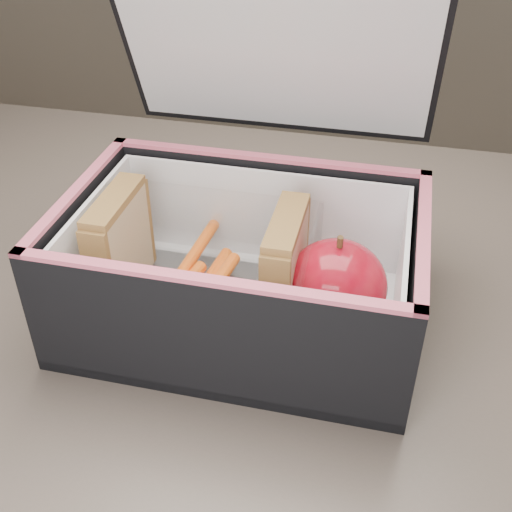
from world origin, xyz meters
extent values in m
cube|color=brown|center=(0.00, 0.00, 0.73)|extent=(1.20, 0.80, 0.03)
cube|color=black|center=(0.01, 0.14, 0.95)|extent=(0.29, 0.08, 0.18)
cube|color=tan|center=(-0.11, 0.00, 0.81)|extent=(0.01, 0.08, 0.09)
cube|color=#CD5C69|center=(-0.10, 0.00, 0.81)|extent=(0.01, 0.08, 0.08)
cube|color=tan|center=(-0.09, 0.00, 0.81)|extent=(0.01, 0.08, 0.09)
cube|color=olive|center=(-0.10, 0.00, 0.86)|extent=(0.02, 0.09, 0.01)
cube|color=tan|center=(0.04, 0.00, 0.81)|extent=(0.01, 0.08, 0.09)
cube|color=#CD5C69|center=(0.05, 0.00, 0.81)|extent=(0.01, 0.08, 0.08)
cube|color=tan|center=(0.06, 0.00, 0.81)|extent=(0.01, 0.08, 0.09)
cube|color=olive|center=(0.05, 0.00, 0.86)|extent=(0.02, 0.09, 0.01)
cylinder|color=orange|center=(-0.01, -0.02, 0.77)|extent=(0.03, 0.09, 0.01)
cylinder|color=orange|center=(-0.01, 0.00, 0.78)|extent=(0.02, 0.09, 0.01)
cylinder|color=orange|center=(-0.01, -0.01, 0.80)|extent=(0.02, 0.09, 0.01)
cylinder|color=orange|center=(-0.02, 0.00, 0.77)|extent=(0.02, 0.09, 0.01)
cylinder|color=orange|center=(-0.02, 0.01, 0.78)|extent=(0.02, 0.09, 0.01)
cylinder|color=orange|center=(-0.04, 0.03, 0.80)|extent=(0.02, 0.09, 0.01)
cylinder|color=orange|center=(-0.01, -0.02, 0.77)|extent=(0.01, 0.09, 0.01)
cylinder|color=orange|center=(-0.02, 0.00, 0.78)|extent=(0.03, 0.09, 0.01)
cylinder|color=orange|center=(-0.04, -0.03, 0.80)|extent=(0.03, 0.09, 0.01)
cylinder|color=orange|center=(-0.01, -0.03, 0.77)|extent=(0.02, 0.09, 0.01)
cube|color=white|center=(0.09, 0.00, 0.77)|extent=(0.10, 0.10, 0.01)
ellipsoid|color=maroon|center=(0.09, -0.01, 0.81)|extent=(0.09, 0.09, 0.08)
cylinder|color=#4D361B|center=(0.09, -0.01, 0.85)|extent=(0.01, 0.01, 0.01)
camera|label=1|loc=(0.12, -0.42, 1.14)|focal=45.00mm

